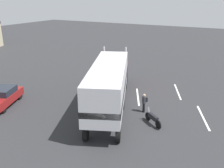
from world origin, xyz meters
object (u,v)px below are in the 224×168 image
object	(u,v)px
person_bystander	(144,102)
parked_car	(3,97)
semi_truck	(110,81)
motorcycle	(153,119)

from	to	relation	value
person_bystander	parked_car	xyz separation A→B (m)	(-4.57, 11.67, -0.09)
semi_truck	motorcycle	bearing A→B (deg)	-104.50
semi_truck	parked_car	xyz separation A→B (m)	(-3.98, 8.73, -1.72)
person_bystander	parked_car	world-z (taller)	person_bystander
parked_car	semi_truck	bearing A→B (deg)	-65.49
parked_car	person_bystander	bearing A→B (deg)	-68.60
person_bystander	parked_car	bearing A→B (deg)	111.40
semi_truck	parked_car	world-z (taller)	semi_truck
person_bystander	motorcycle	bearing A→B (deg)	-140.94
person_bystander	parked_car	distance (m)	12.54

